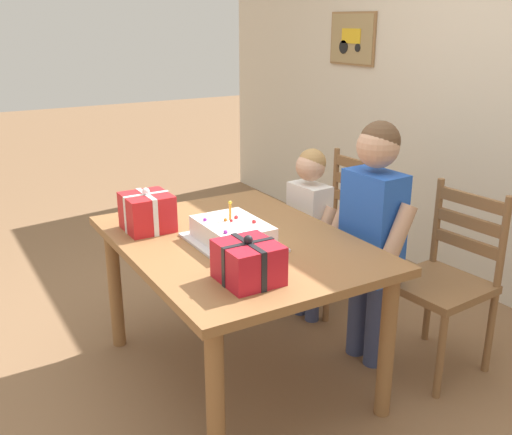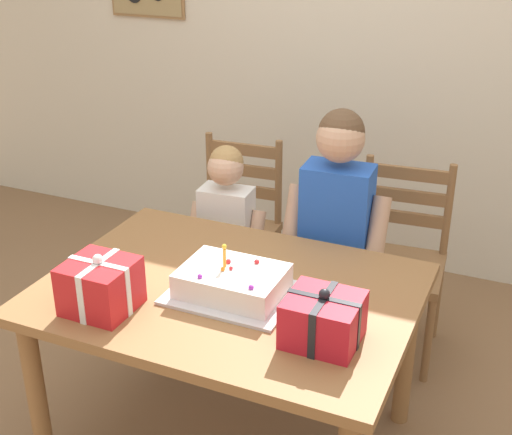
{
  "view_description": "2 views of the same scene",
  "coord_description": "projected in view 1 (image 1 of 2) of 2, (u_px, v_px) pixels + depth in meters",
  "views": [
    {
      "loc": [
        2.2,
        -1.2,
        1.68
      ],
      "look_at": [
        -0.03,
        0.12,
        0.8
      ],
      "focal_mm": 40.89,
      "sensor_mm": 36.0,
      "label": 1
    },
    {
      "loc": [
        0.97,
        -1.95,
        2.0
      ],
      "look_at": [
        0.02,
        0.2,
        0.93
      ],
      "focal_mm": 48.5,
      "sensor_mm": 36.0,
      "label": 2
    }
  ],
  "objects": [
    {
      "name": "ground_plane",
      "position": [
        238.0,
        375.0,
        2.91
      ],
      "size": [
        20.0,
        20.0,
        0.0
      ],
      "primitive_type": "plane",
      "color": "#846042"
    },
    {
      "name": "back_wall",
      "position": [
        512.0,
        89.0,
        3.38
      ],
      "size": [
        6.4,
        0.11,
        2.6
      ],
      "color": "beige",
      "rests_on": "ground"
    },
    {
      "name": "dining_table",
      "position": [
        237.0,
        258.0,
        2.71
      ],
      "size": [
        1.34,
        0.99,
        0.72
      ],
      "color": "olive",
      "rests_on": "ground"
    },
    {
      "name": "birthday_cake",
      "position": [
        232.0,
        233.0,
        2.62
      ],
      "size": [
        0.44,
        0.34,
        0.19
      ],
      "color": "silver",
      "rests_on": "dining_table"
    },
    {
      "name": "gift_box_red_large",
      "position": [
        248.0,
        262.0,
        2.23
      ],
      "size": [
        0.24,
        0.22,
        0.19
      ],
      "color": "red",
      "rests_on": "dining_table"
    },
    {
      "name": "gift_box_beside_cake",
      "position": [
        147.0,
        212.0,
        2.78
      ],
      "size": [
        0.23,
        0.22,
        0.21
      ],
      "color": "red",
      "rests_on": "dining_table"
    },
    {
      "name": "chair_left",
      "position": [
        337.0,
        229.0,
        3.56
      ],
      "size": [
        0.45,
        0.45,
        0.92
      ],
      "color": "brown",
      "rests_on": "ground"
    },
    {
      "name": "chair_right",
      "position": [
        445.0,
        280.0,
        2.87
      ],
      "size": [
        0.45,
        0.45,
        0.92
      ],
      "color": "brown",
      "rests_on": "ground"
    },
    {
      "name": "child_older",
      "position": [
        373.0,
        221.0,
        2.82
      ],
      "size": [
        0.46,
        0.26,
        1.25
      ],
      "color": "#38426B",
      "rests_on": "ground"
    },
    {
      "name": "child_younger",
      "position": [
        309.0,
        219.0,
        3.29
      ],
      "size": [
        0.38,
        0.22,
        1.02
      ],
      "color": "#38426B",
      "rests_on": "ground"
    }
  ]
}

